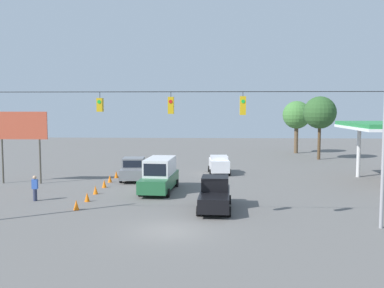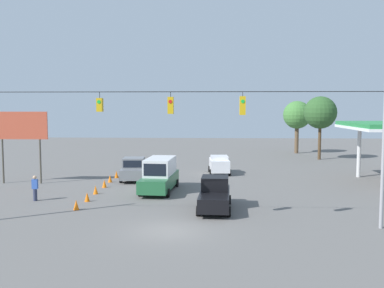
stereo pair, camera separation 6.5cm
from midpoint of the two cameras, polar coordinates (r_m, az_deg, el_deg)
ground_plane at (r=23.90m, az=-2.96°, el=-11.48°), size 140.00×140.00×0.00m
overhead_signal_span at (r=24.00m, az=-2.48°, el=1.10°), size 23.73×0.38×8.39m
sedan_white_oncoming_deep at (r=43.39m, az=3.69°, el=-2.72°), size 2.25×3.93×1.85m
pickup_truck_grey_withflow_far at (r=40.15m, az=-7.64°, el=-3.36°), size 2.55×5.59×2.12m
box_truck_green_withflow_mid at (r=34.52m, az=-4.28°, el=-4.11°), size 2.76×6.53×2.66m
pickup_truck_black_crossing_near at (r=28.47m, az=3.12°, el=-6.77°), size 2.33×5.34×2.12m
traffic_cone_nearest at (r=29.38m, az=-15.13°, el=-7.84°), size 0.38×0.38×0.67m
traffic_cone_second at (r=31.72m, az=-13.75°, el=-6.87°), size 0.38×0.38×0.67m
traffic_cone_third at (r=34.21m, az=-12.68°, el=-5.98°), size 0.38×0.38×0.67m
traffic_cone_fourth at (r=36.78m, az=-11.55°, el=-5.19°), size 0.38×0.38×0.67m
traffic_cone_fifth at (r=39.22m, az=-10.83°, el=-4.55°), size 0.38×0.38×0.67m
traffic_cone_farthest at (r=41.49m, az=-10.00°, el=-4.02°), size 0.38×0.38×0.67m
roadside_billboard at (r=40.44m, az=-21.85°, el=1.75°), size 4.83×0.16×6.35m
pedestrian at (r=32.93m, az=-20.15°, el=-5.52°), size 0.40×0.28×1.84m
tree_horizon_left at (r=57.10m, az=16.77°, el=4.00°), size 4.14×4.14×8.11m
tree_horizon_right at (r=64.04m, az=13.87°, el=3.73°), size 4.03×4.03×7.62m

